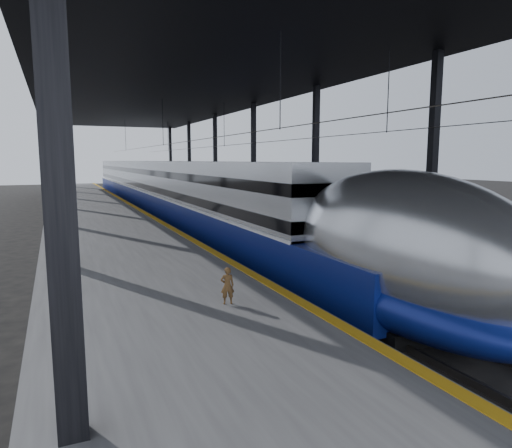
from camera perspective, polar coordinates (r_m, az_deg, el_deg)
ground at (r=12.81m, az=4.96°, el=-11.70°), size 160.00×160.00×0.00m
platform at (r=30.88m, az=-19.25°, el=0.44°), size 6.00×80.00×1.00m
yellow_strip at (r=31.16m, az=-14.16°, el=1.64°), size 0.30×80.00×0.01m
rails at (r=32.53m, az=-5.04°, el=0.47°), size 6.52×80.00×0.16m
canopy at (r=31.89m, az=-9.87°, el=16.53°), size 18.00×75.00×9.47m
tgv_train at (r=37.31m, az=-11.63°, el=4.23°), size 2.96×65.20×4.24m
second_train at (r=48.98m, az=-8.59°, el=5.15°), size 2.83×56.05×3.90m
child at (r=10.63m, az=-3.60°, el=-7.69°), size 0.35×0.27×0.87m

